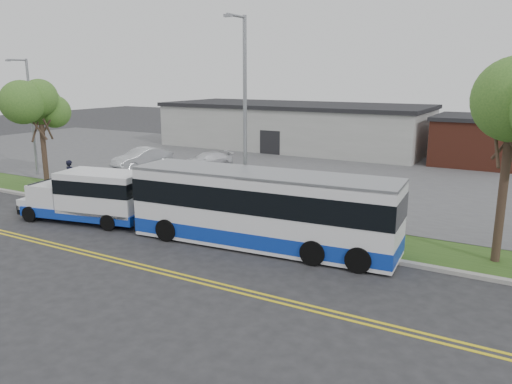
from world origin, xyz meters
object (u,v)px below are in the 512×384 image
Objects in this scene: parked_car_a at (142,158)px; parked_car_b at (207,160)px; tree_west at (40,107)px; streetlight_near at (244,115)px; pedestrian at (71,176)px; streetlight_far at (30,113)px; shuttle_bus at (92,195)px; transit_bus at (262,209)px.

parked_car_b is (3.92, 2.88, -0.20)m from parked_car_a.
tree_west is 8.85m from parked_car_a.
pedestrian is at bearing 179.17° from streetlight_near.
streetlight_far is 1.69× the size of parked_car_a.
streetlight_far is 14.17m from shuttle_bus.
parked_car_b is (2.35, 10.88, -0.40)m from pedestrian.
tree_west reaches higher than pedestrian.
streetlight_far is at bearing 142.48° from shuttle_bus.
streetlight_far is 1.17× the size of shuttle_bus.
tree_west is 1.01× the size of shuttle_bus.
streetlight_far reaches higher than parked_car_a.
streetlight_near is 16.75m from parked_car_a.
tree_west is at bearing -2.55° from pedestrian.
streetlight_far reaches higher than pedestrian.
parked_car_a is at bearing 82.30° from tree_west.
shuttle_bus is (12.40, -6.12, -3.13)m from streetlight_far.
streetlight_far is 12.84m from parked_car_b.
streetlight_far is 7.85m from pedestrian.
parked_car_a is at bearing 111.12° from shuttle_bus.
tree_west is 3.54× the size of pedestrian.
shuttle_bus reaches higher than parked_car_a.
streetlight_near is 13.07m from pedestrian.
streetlight_near is 4.91m from transit_bus.
streetlight_near is at bearing -18.53° from parked_car_a.
streetlight_far is 8.27m from parked_car_a.
tree_west is 10.00m from shuttle_bus.
tree_west is 0.60× the size of transit_bus.
shuttle_bus is at bearing -26.27° from streetlight_far.
streetlight_near is at bearing -176.97° from pedestrian.
parked_car_b is at bearing 48.14° from parked_car_a.
shuttle_bus is 1.44× the size of parked_car_a.
parked_car_a is (-7.36, 11.60, -0.47)m from shuttle_bus.
pedestrian is 0.49× the size of parked_car_b.
streetlight_near reaches higher than parked_car_a.
streetlight_near is at bearing -1.80° from tree_west.
streetlight_far is at bearing -120.79° from parked_car_a.
transit_bus is 2.87× the size of parked_car_b.
transit_bus is at bearing -46.16° from streetlight_near.
parked_car_b is at bearing 43.03° from streetlight_far.
pedestrian is (2.61, -0.29, -4.05)m from tree_west.
pedestrian is at bearing 165.49° from transit_bus.
tree_west is at bearing 178.20° from streetlight_near.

